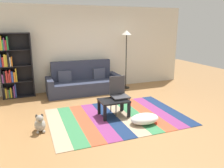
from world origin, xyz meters
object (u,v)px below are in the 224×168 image
Objects in this scene: coffee_table at (114,103)px; pouf at (145,119)px; tv_remote at (117,99)px; bookshelf at (12,67)px; couch at (83,83)px; dog at (40,124)px; folding_chair at (119,92)px; standing_lamp at (126,40)px.

pouf is (0.47, -0.65, -0.21)m from coffee_table.
bookshelf is at bearing 164.99° from tv_remote.
bookshelf is (-2.02, 0.28, 0.57)m from couch.
coffee_table is (2.22, -2.39, -0.58)m from bookshelf.
dog is (-1.48, -2.31, -0.18)m from couch.
bookshelf is 3.30m from folding_chair.
coffee_table reaches higher than dog.
couch is 5.69× the size of dog.
couch is 2.14m from tv_remote.
tv_remote is (-1.22, -2.17, -1.20)m from standing_lamp.
dog is (-2.16, 0.45, 0.04)m from pouf.
standing_lamp reaches higher than bookshelf.
bookshelf is at bearing 162.01° from folding_chair.
dog is at bearing -78.33° from bookshelf.
tv_remote is at bearing -82.61° from couch.
folding_chair is (0.12, 0.18, 0.12)m from tv_remote.
folding_chair is at bearing -42.61° from bookshelf.
folding_chair is (1.88, 0.37, 0.37)m from dog.
pouf is at bearing -11.72° from dog.
standing_lamp is at bearing 85.63° from folding_chair.
tv_remote is 0.25m from folding_chair.
pouf is at bearing -76.24° from couch.
coffee_table reaches higher than pouf.
folding_chair is at bearing 108.76° from pouf.
standing_lamp is at bearing 91.92° from tv_remote.
coffee_table is at bearing -47.15° from bookshelf.
dog is 1.78m from tv_remote.
coffee_table is 1.69× the size of dog.
standing_lamp is (1.29, 2.16, 1.28)m from coffee_table.
bookshelf is 3.31m from coffee_table.
dog is at bearing -173.23° from coffee_table.
tv_remote reaches higher than dog.
coffee_table is at bearing -84.52° from couch.
coffee_table is 0.35× the size of standing_lamp.
bookshelf is 12.59× the size of tv_remote.
standing_lamp is (2.98, 2.36, 1.45)m from dog.
folding_chair reaches higher than pouf.
pouf is (0.67, -2.76, -0.22)m from couch.
dog is (0.54, -2.59, -0.75)m from bookshelf.
couch is 2.51× the size of folding_chair.
standing_lamp is at bearing 59.04° from coffee_table.
folding_chair is (0.40, -1.94, 0.20)m from couch.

